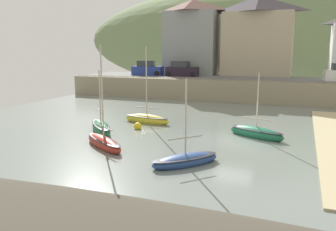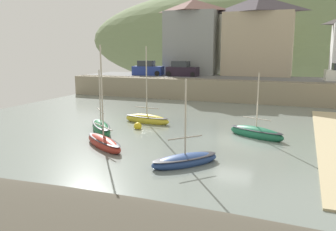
# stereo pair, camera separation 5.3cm
# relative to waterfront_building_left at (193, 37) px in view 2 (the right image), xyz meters

# --- Properties ---
(ground) EXTENTS (48.00, 41.00, 0.61)m
(ground) POSITION_rel_waterfront_building_left_xyz_m (12.19, -34.76, -7.41)
(ground) COLOR slate
(quay_seawall) EXTENTS (48.00, 9.40, 2.40)m
(quay_seawall) POSITION_rel_waterfront_building_left_xyz_m (10.79, -7.70, -6.21)
(quay_seawall) COLOR gray
(quay_seawall) RESTS_ON ground
(hillside_backdrop) EXTENTS (80.00, 44.00, 22.33)m
(hillside_backdrop) POSITION_rel_waterfront_building_left_xyz_m (6.89, 30.00, 0.25)
(hillside_backdrop) COLOR #6A7D53
(hillside_backdrop) RESTS_ON ground
(waterfront_building_left) EXTENTS (7.44, 5.43, 10.20)m
(waterfront_building_left) POSITION_rel_waterfront_building_left_xyz_m (0.00, 0.00, 0.00)
(waterfront_building_left) COLOR gray
(waterfront_building_left) RESTS_ON ground
(waterfront_building_centre) EXTENTS (9.09, 4.52, 10.20)m
(waterfront_building_centre) POSITION_rel_waterfront_building_left_xyz_m (8.89, 0.00, 0.02)
(waterfront_building_centre) COLOR tan
(waterfront_building_centre) RESTS_ON ground
(sailboat_white_hull) EXTENTS (4.08, 3.24, 6.36)m
(sailboat_white_hull) POSITION_rel_waterfront_building_left_xyz_m (3.64, -29.79, -7.27)
(sailboat_white_hull) COLOR maroon
(sailboat_white_hull) RESTS_ON ground
(sailboat_tall_mast) EXTENTS (4.15, 1.47, 6.31)m
(sailboat_tall_mast) POSITION_rel_waterfront_building_left_xyz_m (3.15, -22.39, -7.25)
(sailboat_tall_mast) COLOR gold
(sailboat_tall_mast) RESTS_ON ground
(sailboat_blue_trim) EXTENTS (3.67, 3.93, 4.72)m
(sailboat_blue_trim) POSITION_rel_waterfront_building_left_xyz_m (1.36, -26.44, -7.25)
(sailboat_blue_trim) COLOR #195E35
(sailboat_blue_trim) RESTS_ON ground
(dinghy_open_wooden) EXTENTS (4.11, 2.59, 4.60)m
(dinghy_open_wooden) POSITION_rel_waterfront_building_left_xyz_m (12.04, -23.97, -7.26)
(dinghy_open_wooden) COLOR #195D3F
(dinghy_open_wooden) RESTS_ON ground
(motorboat_with_cabin) EXTENTS (3.45, 3.69, 4.63)m
(motorboat_with_cabin) POSITION_rel_waterfront_building_left_xyz_m (9.34, -31.11, -7.32)
(motorboat_with_cabin) COLOR navy
(motorboat_with_cabin) RESTS_ON ground
(parked_car_near_slipway) EXTENTS (4.23, 2.04, 1.95)m
(parked_car_near_slipway) POSITION_rel_waterfront_building_left_xyz_m (-4.92, -4.50, -4.37)
(parked_car_near_slipway) COLOR navy
(parked_car_near_slipway) RESTS_ON ground
(parked_car_by_wall) EXTENTS (4.15, 1.82, 1.95)m
(parked_car_by_wall) POSITION_rel_waterfront_building_left_xyz_m (-0.00, -4.50, -4.37)
(parked_car_by_wall) COLOR black
(parked_car_by_wall) RESTS_ON ground
(mooring_buoy) EXTENTS (0.60, 0.60, 0.60)m
(mooring_buoy) POSITION_rel_waterfront_building_left_xyz_m (3.38, -24.55, -7.39)
(mooring_buoy) COLOR yellow
(mooring_buoy) RESTS_ON ground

